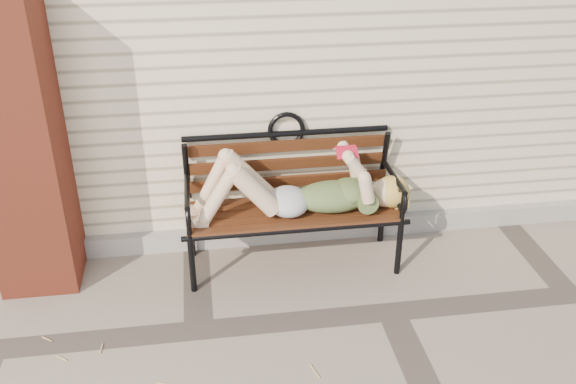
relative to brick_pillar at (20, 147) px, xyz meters
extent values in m
plane|color=gray|center=(2.30, -0.75, -1.00)|extent=(80.00, 80.00, 0.00)
cube|color=#A59E95|center=(2.30, 0.22, -0.93)|extent=(8.00, 0.10, 0.15)
cube|color=maroon|center=(0.00, 0.00, 0.00)|extent=(0.50, 0.50, 2.00)
cylinder|color=black|center=(1.03, -0.33, -0.78)|extent=(0.04, 0.04, 0.44)
cylinder|color=black|center=(1.03, 0.11, -0.78)|extent=(0.04, 0.04, 0.44)
cylinder|color=black|center=(2.46, -0.33, -0.78)|extent=(0.04, 0.04, 0.44)
cylinder|color=black|center=(2.46, 0.11, -0.78)|extent=(0.04, 0.04, 0.44)
cube|color=#4F2D14|center=(1.75, -0.11, -0.56)|extent=(1.47, 0.48, 0.03)
cylinder|color=black|center=(1.75, -0.33, -0.58)|extent=(1.55, 0.04, 0.04)
cylinder|color=black|center=(1.75, 0.11, -0.58)|extent=(1.55, 0.04, 0.04)
torus|color=black|center=(1.75, 0.22, -0.08)|extent=(0.27, 0.03, 0.27)
ellipsoid|color=#092D41|center=(2.02, -0.14, -0.45)|extent=(0.52, 0.30, 0.20)
ellipsoid|color=#092D41|center=(2.13, -0.14, -0.41)|extent=(0.25, 0.29, 0.16)
ellipsoid|color=silver|center=(1.71, -0.14, -0.46)|extent=(0.29, 0.33, 0.18)
sphere|color=beige|center=(2.40, -0.14, -0.45)|extent=(0.21, 0.21, 0.21)
ellipsoid|color=#D7A551|center=(2.44, -0.14, -0.44)|extent=(0.24, 0.25, 0.22)
cube|color=#B5142D|center=(2.10, -0.14, -0.08)|extent=(0.14, 0.02, 0.02)
cube|color=white|center=(2.10, -0.18, -0.10)|extent=(0.14, 0.08, 0.05)
cube|color=white|center=(2.10, -0.10, -0.10)|extent=(0.14, 0.08, 0.05)
cube|color=#B5142D|center=(2.10, -0.18, -0.10)|extent=(0.15, 0.09, 0.05)
cube|color=#B5142D|center=(2.10, -0.09, -0.10)|extent=(0.15, 0.09, 0.05)
cylinder|color=tan|center=(1.70, -1.30, -0.99)|extent=(0.12, 0.06, 0.01)
cylinder|color=tan|center=(1.74, -0.77, -0.99)|extent=(0.14, 0.11, 0.01)
cylinder|color=tan|center=(1.34, -0.87, -0.99)|extent=(0.12, 0.02, 0.01)
cylinder|color=tan|center=(0.57, -0.71, -0.99)|extent=(0.08, 0.16, 0.01)
cylinder|color=tan|center=(1.87, -1.21, -0.99)|extent=(0.12, 0.05, 0.01)
cylinder|color=tan|center=(0.80, -0.85, -0.99)|extent=(0.06, 0.16, 0.01)
cylinder|color=tan|center=(0.21, -1.00, -0.99)|extent=(0.14, 0.02, 0.01)
camera|label=1|loc=(1.15, -3.95, 1.66)|focal=40.00mm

